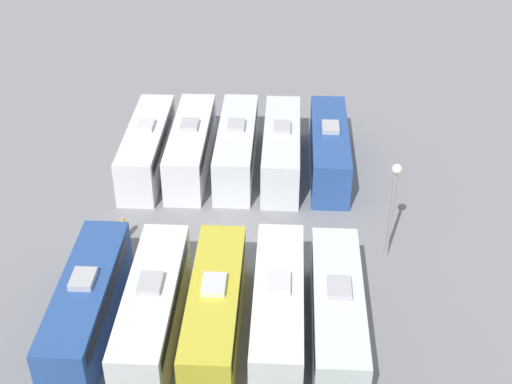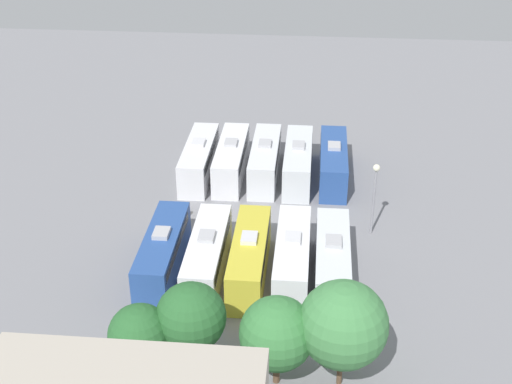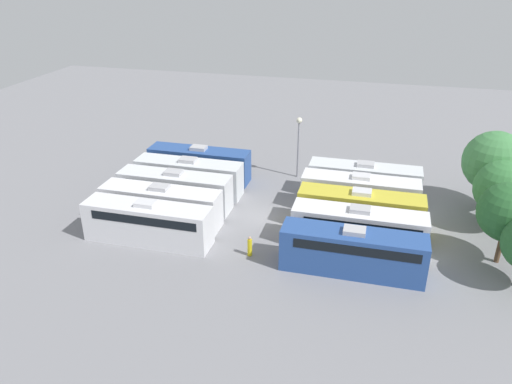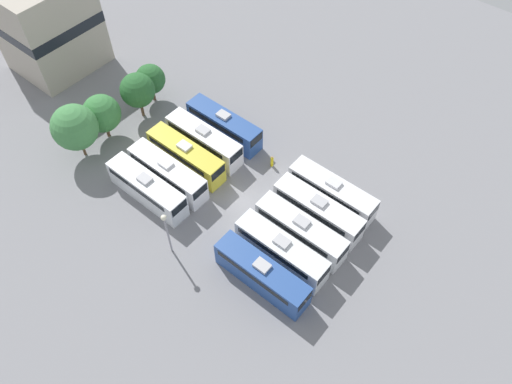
% 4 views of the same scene
% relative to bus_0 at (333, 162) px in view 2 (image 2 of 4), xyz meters
% --- Properties ---
extents(ground_plane, '(113.69, 113.69, 0.00)m').
position_rel_bus_0_xyz_m(ground_plane, '(6.64, 8.54, -1.83)').
color(ground_plane, gray).
extents(bus_0, '(2.60, 10.62, 3.68)m').
position_rel_bus_0_xyz_m(bus_0, '(0.00, 0.00, 0.00)').
color(bus_0, '#284C93').
rests_on(bus_0, ground_plane).
extents(bus_1, '(2.60, 10.62, 3.68)m').
position_rel_bus_0_xyz_m(bus_1, '(3.42, 0.18, 0.00)').
color(bus_1, silver).
rests_on(bus_1, ground_plane).
extents(bus_2, '(2.60, 10.62, 3.68)m').
position_rel_bus_0_xyz_m(bus_2, '(6.66, 0.07, 0.00)').
color(bus_2, silver).
rests_on(bus_2, ground_plane).
extents(bus_3, '(2.60, 10.62, 3.68)m').
position_rel_bus_0_xyz_m(bus_3, '(9.97, 0.17, 0.00)').
color(bus_3, white).
rests_on(bus_3, ground_plane).
extents(bus_4, '(2.60, 10.62, 3.68)m').
position_rel_bus_0_xyz_m(bus_4, '(13.11, 0.41, 0.00)').
color(bus_4, silver).
rests_on(bus_4, ground_plane).
extents(bus_5, '(2.60, 10.62, 3.68)m').
position_rel_bus_0_xyz_m(bus_5, '(0.16, 17.00, 0.00)').
color(bus_5, silver).
rests_on(bus_5, ground_plane).
extents(bus_6, '(2.60, 10.62, 3.68)m').
position_rel_bus_0_xyz_m(bus_6, '(3.24, 16.80, 0.00)').
color(bus_6, white).
rests_on(bus_6, ground_plane).
extents(bus_7, '(2.60, 10.62, 3.68)m').
position_rel_bus_0_xyz_m(bus_7, '(6.53, 17.07, 0.00)').
color(bus_7, gold).
rests_on(bus_7, ground_plane).
extents(bus_8, '(2.60, 10.62, 3.68)m').
position_rel_bus_0_xyz_m(bus_8, '(9.80, 17.16, 0.00)').
color(bus_8, white).
rests_on(bus_8, ground_plane).
extents(bus_9, '(2.60, 10.62, 3.68)m').
position_rel_bus_0_xyz_m(bus_9, '(13.32, 16.99, 0.00)').
color(bus_9, '#284C93').
rests_on(bus_9, ground_plane).
extents(worker_person, '(0.36, 0.36, 1.71)m').
position_rel_bus_0_xyz_m(worker_person, '(13.11, 9.03, -1.04)').
color(worker_person, gold).
rests_on(worker_person, ground_plane).
extents(light_pole, '(0.60, 0.60, 6.57)m').
position_rel_bus_0_xyz_m(light_pole, '(-3.23, 9.84, 2.73)').
color(light_pole, gray).
rests_on(light_pole, ground_plane).
extents(tree_0, '(5.55, 5.55, 7.51)m').
position_rel_bus_0_xyz_m(tree_0, '(-0.28, 28.19, 2.90)').
color(tree_0, brown).
rests_on(tree_0, ground_plane).
extents(tree_1, '(4.73, 4.73, 6.28)m').
position_rel_bus_0_xyz_m(tree_1, '(3.71, 28.39, 2.08)').
color(tree_1, brown).
rests_on(tree_1, ground_plane).
extents(tree_2, '(4.47, 4.47, 6.56)m').
position_rel_bus_0_xyz_m(tree_2, '(9.14, 27.78, 2.49)').
color(tree_2, brown).
rests_on(tree_2, ground_plane).
extents(tree_3, '(3.96, 3.96, 5.56)m').
position_rel_bus_0_xyz_m(tree_3, '(12.20, 28.86, 1.74)').
color(tree_3, brown).
rests_on(tree_3, ground_plane).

